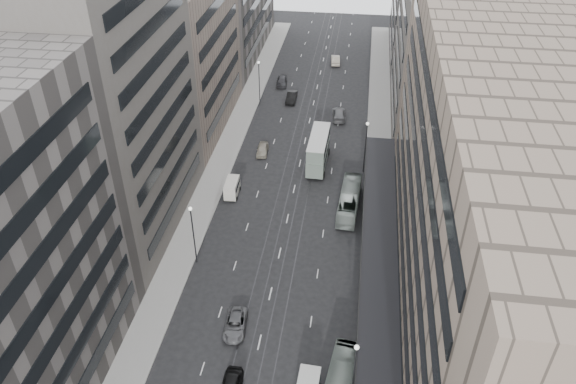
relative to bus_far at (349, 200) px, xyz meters
The scene contains 21 objects.
ground 26.58m from the bus_far, 107.54° to the right, with size 220.00×220.00×0.00m, color black.
sidewalk_right 12.90m from the bus_far, 71.82° to the left, with size 4.00×125.00×0.15m, color gray.
sidewalk_left 23.46m from the bus_far, 148.64° to the left, with size 4.00×125.00×0.15m, color gray.
department_store 25.74m from the bus_far, 52.14° to the right, with size 19.20×60.00×30.00m.
building_right_mid 31.71m from the bus_far, 63.17° to the left, with size 15.00×28.00×24.00m, color #4F4B45.
building_left_b 33.93m from the bus_far, 167.92° to the right, with size 15.00×26.00×34.00m, color #4F4B45.
building_left_c 37.68m from the bus_far, 144.96° to the left, with size 15.00×28.00×25.00m, color #76685B.
lamp_right_near 30.59m from the bus_far, 86.79° to the right, with size 0.44×0.44×8.32m.
lamp_right_far 10.53m from the bus_far, 80.04° to the left, with size 0.44×0.44×8.32m.
lamp_left_near 22.46m from the bus_far, 143.05° to the right, with size 0.44×0.44×8.32m.
lamp_left_far 34.77m from the bus_far, 120.80° to the left, with size 0.44×0.44×8.32m.
bus_far is the anchor object (origin of this frame).
double_decker 11.82m from the bus_far, 116.45° to the left, with size 3.07×9.30×5.05m.
panel_van 16.50m from the bus_far, behind, with size 1.96×3.81×2.36m.
sedan_2 25.33m from the bus_far, 115.31° to the right, with size 2.22×4.82×1.34m, color #58585B.
sedan_4 19.14m from the bus_far, 138.00° to the left, with size 1.68×4.17×1.42m, color gray.
sedan_5 34.09m from the bus_far, 110.86° to the left, with size 1.70×4.88×1.61m, color black.
sedan_6 15.58m from the bus_far, 112.18° to the left, with size 2.42×5.24×1.46m, color white.
sedan_7 26.50m from the bus_far, 96.62° to the left, with size 2.27×5.59×1.62m, color #58585A.
sedan_8 41.38m from the bus_far, 111.20° to the left, with size 1.89×4.70×1.60m, color #2B2B2E.
sedan_9 51.17m from the bus_far, 95.99° to the left, with size 1.74×4.98×1.64m, color #AAA18D.
Camera 1 is at (8.21, -36.62, 46.20)m, focal length 35.00 mm.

